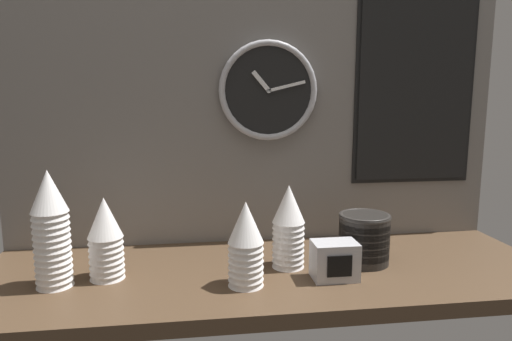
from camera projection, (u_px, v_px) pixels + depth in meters
The scene contains 10 objects.
ground_plane at pixel (269, 274), 129.02cm from camera, with size 160.00×56.00×4.00cm, color #4C3826.
wall_tiled_back at pixel (256, 81), 145.96cm from camera, with size 160.00×3.00×105.00cm.
cup_stack_center at pixel (246, 244), 114.90cm from camera, with size 9.16×9.16×22.01cm.
cup_stack_center_right at pixel (288, 226), 127.80cm from camera, with size 9.16×9.16×23.63cm.
cup_stack_left at pixel (106, 238), 119.36cm from camera, with size 9.16×9.16×22.01cm.
cup_stack_far_left at pixel (51, 229), 113.80cm from camera, with size 9.16×9.16×30.10cm.
bowl_stack_right at pixel (364, 237), 131.50cm from camera, with size 14.73×14.73×14.54cm.
wall_clock at pixel (268, 91), 143.95cm from camera, with size 31.45×2.70×31.45cm.
menu_board at pixel (415, 91), 151.54cm from camera, with size 41.53×1.32×61.69cm.
napkin_dispenser at pixel (335, 260), 120.16cm from camera, with size 11.76×8.56×10.03cm.
Camera 1 is at (-20.57, -120.76, 48.16)cm, focal length 32.00 mm.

